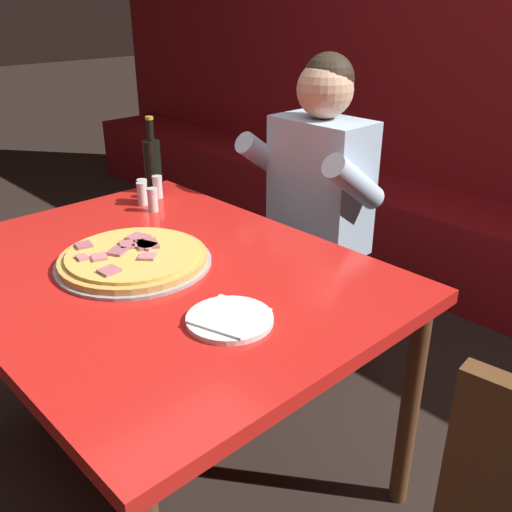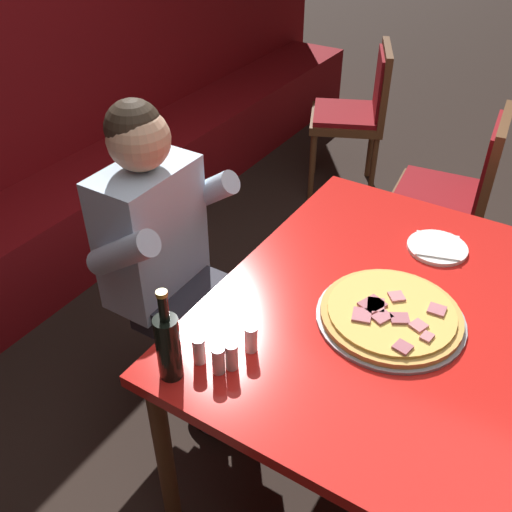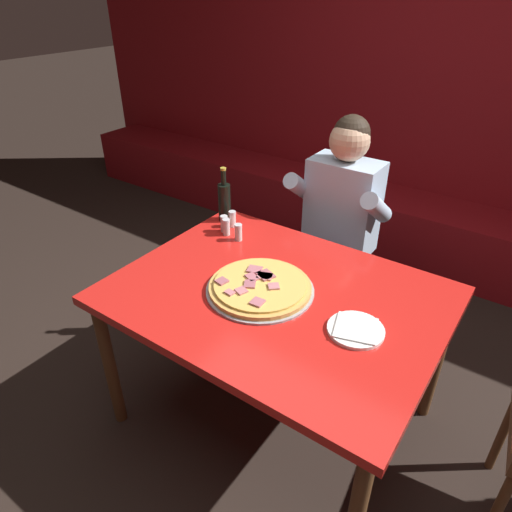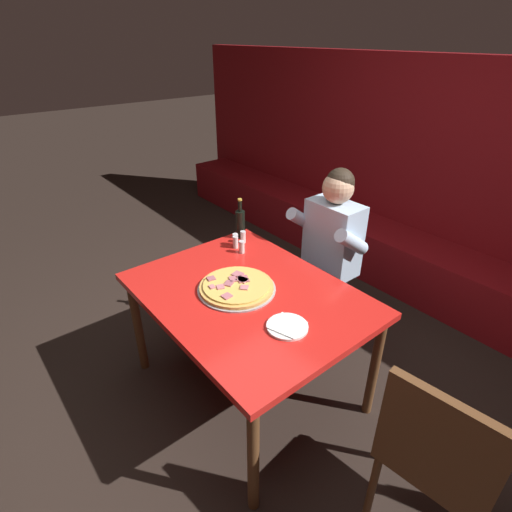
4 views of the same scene
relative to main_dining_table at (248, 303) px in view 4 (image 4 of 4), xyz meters
The scene contains 13 objects.
ground_plane 0.68m from the main_dining_table, ahead, with size 24.00×24.00×0.00m, color black.
booth_wall_panel 2.20m from the main_dining_table, 90.00° to the left, with size 6.80×0.16×1.90m, color maroon.
booth_bench 1.91m from the main_dining_table, 90.00° to the left, with size 6.46×0.48×0.46m, color maroon.
main_dining_table is the anchor object (origin of this frame).
pizza 0.12m from the main_dining_table, 152.59° to the right, with size 0.45×0.45×0.05m.
plate_white_paper 0.38m from the main_dining_table, ahead, with size 0.21×0.21×0.02m.
beer_bottle 0.72m from the main_dining_table, 146.03° to the left, with size 0.07×0.07×0.29m.
shaker_black_pepper 0.59m from the main_dining_table, 150.20° to the left, with size 0.04×0.04×0.09m.
shaker_oregano 0.63m from the main_dining_table, 144.79° to the left, with size 0.04×0.04×0.09m.
shaker_parmesan 0.56m from the main_dining_table, 150.57° to the left, with size 0.04×0.04×0.09m.
shaker_red_pepper_flakes 0.48m from the main_dining_table, 146.61° to the left, with size 0.04×0.04×0.09m.
diner_seated_blue_shirt 0.78m from the main_dining_table, 98.83° to the left, with size 0.53×0.53×1.27m.
dining_chair_near_left 1.17m from the main_dining_table, ahead, with size 0.49×0.49×0.96m.
Camera 4 is at (1.48, -1.14, 2.04)m, focal length 28.00 mm.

